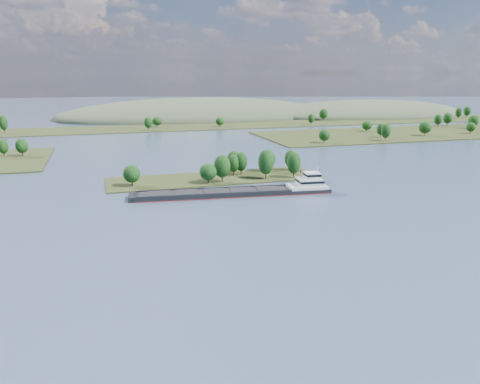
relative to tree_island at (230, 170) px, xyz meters
name	(u,v)px	position (x,y,z in m)	size (l,w,h in m)	color
ground	(255,214)	(-7.21, -58.68, -4.07)	(1800.00, 1800.00, 0.00)	#384A62
tree_island	(230,170)	(0.00, 0.00, 0.00)	(100.00, 30.00, 15.31)	#283116
right_bank	(446,131)	(224.64, 120.75, -2.94)	(320.00, 90.00, 15.35)	#283116
back_shoreline	(164,127)	(-0.73, 221.08, -3.47)	(900.00, 60.00, 15.87)	#283116
hill_east	(367,115)	(252.79, 291.32, -4.07)	(260.00, 140.00, 36.00)	#3C4831
hill_west	(199,117)	(52.79, 321.32, -4.07)	(320.00, 160.00, 44.00)	#3C4831
cargo_barge	(246,191)	(-1.65, -30.66, -2.65)	(83.64, 19.09, 11.23)	black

